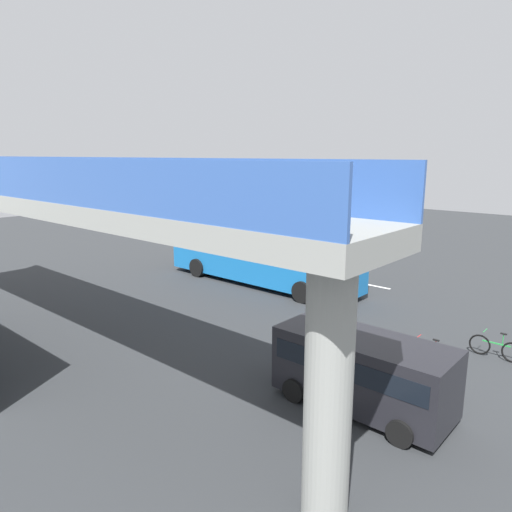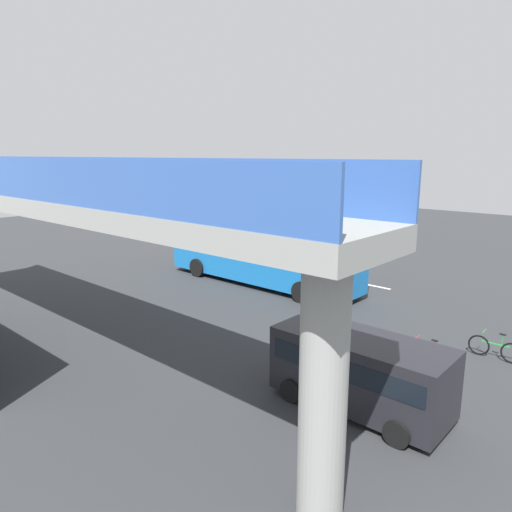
{
  "view_description": "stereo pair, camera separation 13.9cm",
  "coord_description": "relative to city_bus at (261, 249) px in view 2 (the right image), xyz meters",
  "views": [
    {
      "loc": [
        -15.23,
        19.48,
        6.88
      ],
      "look_at": [
        0.76,
        1.22,
        1.6
      ],
      "focal_mm": 32.99,
      "sensor_mm": 36.0,
      "label": 1
    },
    {
      "loc": [
        -15.34,
        19.39,
        6.88
      ],
      "look_at": [
        0.76,
        1.22,
        1.6
      ],
      "focal_mm": 32.99,
      "sensor_mm": 36.0,
      "label": 2
    }
  ],
  "objects": [
    {
      "name": "lane_dash_centre",
      "position": [
        3.18,
        -3.62,
        -1.88
      ],
      "size": [
        2.0,
        0.2,
        0.01
      ],
      "primitive_type": "cube",
      "color": "silver",
      "rests_on": "ground"
    },
    {
      "name": "traffic_sign",
      "position": [
        -0.53,
        -3.84,
        0.01
      ],
      "size": [
        0.08,
        0.6,
        2.8
      ],
      "color": "slate",
      "rests_on": "ground"
    },
    {
      "name": "parked_van",
      "position": [
        -10.42,
        7.85,
        -0.7
      ],
      "size": [
        4.8,
        2.17,
        2.05
      ],
      "color": "black",
      "rests_on": "ground"
    },
    {
      "name": "bicycle_red",
      "position": [
        -10.81,
        3.99,
        -1.51
      ],
      "size": [
        1.77,
        0.44,
        0.96
      ],
      "color": "black",
      "rests_on": "ground"
    },
    {
      "name": "pedestrian",
      "position": [
        4.27,
        -5.18,
        -1.0
      ],
      "size": [
        0.38,
        0.38,
        1.79
      ],
      "color": "#2D2D38",
      "rests_on": "ground"
    },
    {
      "name": "pedestrian_overpass",
      "position": [
        -0.82,
        11.91,
        3.08
      ],
      "size": [
        24.1,
        2.6,
        6.78
      ],
      "color": "gray",
      "rests_on": "ground"
    },
    {
      "name": "lane_dash_left",
      "position": [
        -0.82,
        -3.62,
        -1.88
      ],
      "size": [
        2.0,
        0.2,
        0.01
      ],
      "primitive_type": "cube",
      "color": "silver",
      "rests_on": "ground"
    },
    {
      "name": "ground",
      "position": [
        -0.82,
        -0.79,
        -1.88
      ],
      "size": [
        80.0,
        80.0,
        0.0
      ],
      "primitive_type": "plane",
      "color": "#2D3033"
    },
    {
      "name": "lane_dash_leftmost",
      "position": [
        -4.82,
        -3.62,
        -1.88
      ],
      "size": [
        2.0,
        0.2,
        0.01
      ],
      "primitive_type": "cube",
      "color": "silver",
      "rests_on": "ground"
    },
    {
      "name": "bicycle_green",
      "position": [
        -12.32,
        1.94,
        -1.51
      ],
      "size": [
        1.77,
        0.44,
        0.96
      ],
      "color": "black",
      "rests_on": "ground"
    },
    {
      "name": "city_bus",
      "position": [
        0.0,
        0.0,
        0.0
      ],
      "size": [
        11.54,
        2.85,
        3.15
      ],
      "color": "#196BB7",
      "rests_on": "ground"
    }
  ]
}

